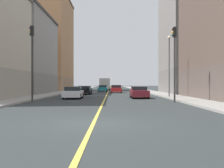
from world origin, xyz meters
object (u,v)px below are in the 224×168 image
at_px(car_red, 117,89).
at_px(box_truck, 105,84).
at_px(car_black, 85,90).
at_px(car_maroon, 140,92).
at_px(building_left_mid, 198,35).
at_px(building_right_distant, 47,44).
at_px(traffic_light_left_near, 175,54).
at_px(car_teal, 103,88).
at_px(car_white, 74,93).
at_px(street_lamp_left_near, 170,60).
at_px(car_blue, 85,89).
at_px(traffic_light_right_near, 32,53).
at_px(car_yellow, 115,87).
at_px(building_right_midblock, 16,54).

relative_size(car_red, box_truck, 0.60).
relative_size(car_black, car_maroon, 1.05).
height_order(car_red, car_maroon, car_red).
bearing_deg(building_left_mid, car_maroon, -127.57).
relative_size(building_right_distant, car_maroon, 5.39).
xyz_separation_m(traffic_light_left_near, car_teal, (-7.47, 31.34, -3.64)).
bearing_deg(building_left_mid, car_white, -140.13).
bearing_deg(car_white, car_teal, 84.81).
bearing_deg(car_red, box_truck, 97.85).
distance_m(car_black, car_white, 11.62).
bearing_deg(building_right_distant, street_lamp_left_near, -56.36).
xyz_separation_m(car_blue, car_red, (5.66, 0.16, 0.07)).
distance_m(building_right_distant, traffic_light_left_near, 46.33).
xyz_separation_m(building_left_mid, car_red, (-13.36, 3.66, -8.93)).
height_order(traffic_light_left_near, traffic_light_right_near, traffic_light_right_near).
relative_size(street_lamp_left_near, car_black, 1.62).
xyz_separation_m(car_white, box_truck, (2.48, 37.46, 0.94)).
distance_m(car_black, car_red, 8.88).
bearing_deg(traffic_light_left_near, car_white, 151.36).
bearing_deg(car_yellow, car_maroon, -87.10).
height_order(building_right_midblock, car_blue, building_right_midblock).
bearing_deg(building_left_mid, building_right_midblock, -178.48).
distance_m(building_left_mid, car_maroon, 20.27).
distance_m(street_lamp_left_near, box_truck, 36.81).
bearing_deg(traffic_light_left_near, building_left_mid, 67.57).
distance_m(street_lamp_left_near, car_red, 18.61).
xyz_separation_m(building_right_midblock, traffic_light_left_near, (21.27, -19.93, -2.24)).
bearing_deg(car_red, building_right_midblock, -164.89).
height_order(car_blue, car_maroon, car_maroon).
height_order(car_black, car_white, car_white).
height_order(traffic_light_right_near, car_yellow, traffic_light_right_near).
relative_size(traffic_light_right_near, car_black, 1.58).
xyz_separation_m(building_left_mid, car_blue, (-19.02, 3.49, -8.99)).
bearing_deg(car_teal, building_right_distant, 146.18).
bearing_deg(box_truck, car_yellow, 78.18).
bearing_deg(box_truck, car_red, -82.15).
xyz_separation_m(building_right_midblock, traffic_light_right_near, (8.52, -19.93, -2.18)).
xyz_separation_m(traffic_light_left_near, traffic_light_right_near, (-12.75, -0.00, 0.06)).
relative_size(traffic_light_left_near, car_blue, 1.54).
bearing_deg(building_right_midblock, building_right_distant, 90.00).
bearing_deg(box_truck, car_maroon, -82.48).
xyz_separation_m(traffic_light_right_near, car_blue, (2.29, 24.21, -3.74)).
distance_m(building_right_distant, box_truck, 17.02).
bearing_deg(car_teal, car_black, -99.01).
height_order(building_right_midblock, car_black, building_right_midblock).
bearing_deg(car_yellow, box_truck, -101.82).
relative_size(traffic_light_right_near, car_yellow, 1.55).
relative_size(traffic_light_left_near, car_maroon, 1.63).
height_order(building_right_distant, box_truck, building_right_distant).
distance_m(building_left_mid, car_yellow, 37.25).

